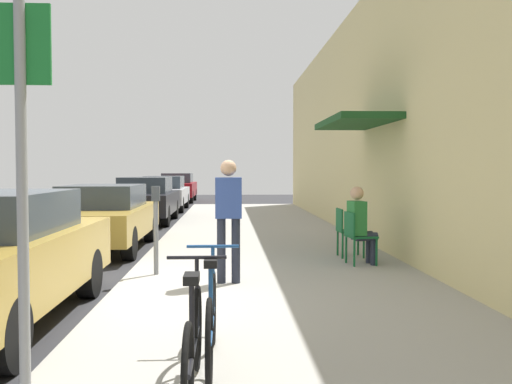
{
  "coord_description": "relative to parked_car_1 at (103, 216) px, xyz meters",
  "views": [
    {
      "loc": [
        1.52,
        -7.2,
        1.69
      ],
      "look_at": [
        2.28,
        7.58,
        1.09
      ],
      "focal_mm": 38.98,
      "sensor_mm": 36.0,
      "label": 1
    }
  ],
  "objects": [
    {
      "name": "cafe_chair_0",
      "position": [
        4.74,
        -2.75,
        -0.09
      ],
      "size": [
        0.5,
        0.5,
        0.87
      ],
      "color": "#14592D",
      "rests_on": "sidewalk_slab"
    },
    {
      "name": "parked_car_1",
      "position": [
        0.0,
        0.0,
        0.0
      ],
      "size": [
        1.8,
        4.4,
        1.36
      ],
      "color": "#A58433",
      "rests_on": "ground_plane"
    },
    {
      "name": "parked_car_4",
      "position": [
        -0.0,
        17.34,
        0.06
      ],
      "size": [
        1.8,
        4.4,
        1.5
      ],
      "color": "maroon",
      "rests_on": "ground_plane"
    },
    {
      "name": "pedestrian_standing",
      "position": [
        2.63,
        -4.13,
        0.41
      ],
      "size": [
        0.36,
        0.22,
        1.7
      ],
      "color": "#232838",
      "rests_on": "sidewalk_slab"
    },
    {
      "name": "seated_patron_0",
      "position": [
        4.8,
        -2.74,
        0.11
      ],
      "size": [
        0.46,
        0.4,
        1.29
      ],
      "color": "#232838",
      "rests_on": "sidewalk_slab"
    },
    {
      "name": "bicycle_0",
      "position": [
        2.49,
        -7.34,
        -0.23
      ],
      "size": [
        0.46,
        1.71,
        0.9
      ],
      "color": "black",
      "rests_on": "sidewalk_slab"
    },
    {
      "name": "parked_car_3",
      "position": [
        0.0,
        11.3,
        0.02
      ],
      "size": [
        1.8,
        4.4,
        1.42
      ],
      "color": "#B7B7BC",
      "rests_on": "ground_plane"
    },
    {
      "name": "parking_meter",
      "position": [
        1.55,
        -3.44,
        0.18
      ],
      "size": [
        0.12,
        0.1,
        1.32
      ],
      "color": "slate",
      "rests_on": "sidewalk_slab"
    },
    {
      "name": "building_facade",
      "position": [
        5.75,
        -2.55,
        2.04
      ],
      "size": [
        1.4,
        32.0,
        5.51
      ],
      "color": "beige",
      "rests_on": "ground_plane"
    },
    {
      "name": "sidewalk_slab",
      "position": [
        3.35,
        -2.56,
        -0.65
      ],
      "size": [
        4.5,
        32.0,
        0.12
      ],
      "primitive_type": "cube",
      "color": "#9E9B93",
      "rests_on": "ground_plane"
    },
    {
      "name": "ground_plane",
      "position": [
        1.1,
        -4.56,
        -0.71
      ],
      "size": [
        60.0,
        60.0,
        0.0
      ],
      "primitive_type": "plane",
      "color": "#2D2D30"
    },
    {
      "name": "parked_car_2",
      "position": [
        0.0,
        6.04,
        0.04
      ],
      "size": [
        1.8,
        4.4,
        1.45
      ],
      "color": "black",
      "rests_on": "ground_plane"
    },
    {
      "name": "bicycle_1",
      "position": [
        2.38,
        -7.95,
        -0.23
      ],
      "size": [
        0.46,
        1.71,
        0.9
      ],
      "color": "black",
      "rests_on": "sidewalk_slab"
    },
    {
      "name": "cafe_chair_1",
      "position": [
        4.74,
        -1.94,
        -0.09
      ],
      "size": [
        0.45,
        0.45,
        0.87
      ],
      "color": "#14592D",
      "rests_on": "sidewalk_slab"
    },
    {
      "name": "street_sign",
      "position": [
        1.5,
        -8.66,
        0.93
      ],
      "size": [
        0.32,
        0.06,
        2.6
      ],
      "color": "gray",
      "rests_on": "sidewalk_slab"
    }
  ]
}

